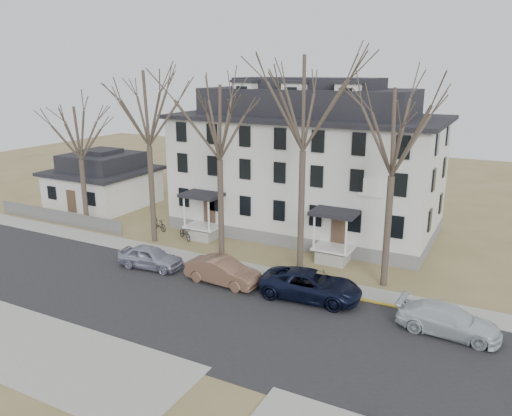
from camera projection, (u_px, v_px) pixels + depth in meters
The scene contains 19 objects.
ground at pixel (205, 332), 24.84m from camera, with size 120.00×120.00×0.00m, color olive.
main_road at pixel (225, 316), 26.54m from camera, with size 120.00×10.00×0.04m, color #27272A.
far_sidewalk at pixel (274, 276), 31.66m from camera, with size 120.00×2.00×0.08m, color #A09F97.
near_sidewalk_left at pixel (9, 340), 24.14m from camera, with size 20.00×5.00×0.08m, color #A09F97.
yellow_curb at pixel (346, 297), 28.66m from camera, with size 14.00×0.25×0.06m, color gold.
boarding_house at pixel (306, 164), 39.61m from camera, with size 20.80×12.36×12.05m.
small_house at pixel (103, 182), 47.72m from camera, with size 8.70×8.70×5.00m.
fence at pixel (59, 224), 42.33m from camera, with size 14.00×0.06×1.20m, color gray.
tree_far_left at pixel (147, 103), 35.34m from camera, with size 8.40×8.40×13.72m.
tree_mid_left at pixel (219, 117), 32.86m from camera, with size 7.80×7.80×12.74m.
tree_center at pixel (304, 96), 29.78m from camera, with size 9.00×9.00×14.70m.
tree_mid_right at pixel (395, 126), 27.72m from camera, with size 7.80×7.80×12.74m.
tree_bungalow at pixel (78, 129), 39.07m from camera, with size 6.60×6.60×10.78m.
car_silver at pixel (150, 258), 32.68m from camera, with size 1.76×4.37×1.49m, color #A1A2BA.
car_tan at pixel (223, 272), 30.29m from camera, with size 1.66×4.76×1.57m, color brown.
car_navy at pixel (311, 286), 28.30m from camera, with size 2.66×5.76×1.60m, color black.
car_white at pixel (448, 321), 24.52m from camera, with size 2.01×4.94×1.43m, color silver.
bicycle_left at pixel (185, 234), 38.20m from camera, with size 0.65×1.85×0.97m, color black.
bicycle_right at pixel (159, 225), 40.28m from camera, with size 0.49×1.75×1.05m, color black.
Camera 1 is at (12.59, -18.54, 12.64)m, focal length 35.00 mm.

